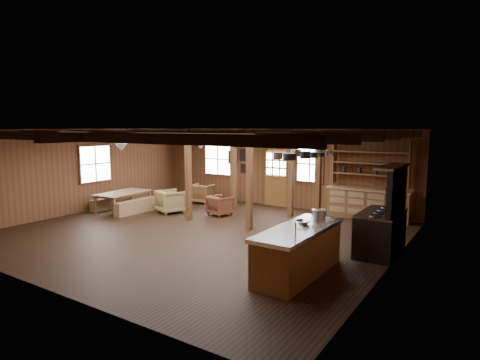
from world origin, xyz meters
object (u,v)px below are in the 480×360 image
object	(u,v)px
kitchen_island	(299,251)
dining_table	(124,202)
armchair_b	(220,205)
armchair_a	(202,193)
commercial_range	(383,226)
armchair_c	(171,201)

from	to	relation	value
kitchen_island	dining_table	world-z (taller)	kitchen_island
armchair_b	armchair_a	bearing A→B (deg)	-22.50
dining_table	armchair_a	xyz separation A→B (m)	(1.26, 2.66, 0.03)
commercial_range	armchair_b	distance (m)	5.59
kitchen_island	commercial_range	size ratio (longest dim) A/B	1.24
kitchen_island	armchair_a	bearing A→B (deg)	143.10
dining_table	armchair_a	world-z (taller)	armchair_a
dining_table	armchair_a	distance (m)	2.94
dining_table	kitchen_island	bearing A→B (deg)	-111.08
armchair_b	armchair_c	xyz separation A→B (m)	(-1.63, -0.59, 0.06)
commercial_range	armchair_c	size ratio (longest dim) A/B	2.42
commercial_range	dining_table	distance (m)	8.55
commercial_range	armchair_a	bearing A→B (deg)	160.18
dining_table	armchair_a	size ratio (longest dim) A/B	2.37
armchair_c	kitchen_island	bearing A→B (deg)	176.42
kitchen_island	commercial_range	xyz separation A→B (m)	(1.05, 2.21, 0.17)
armchair_b	commercial_range	bearing A→B (deg)	-179.27
kitchen_island	armchair_b	size ratio (longest dim) A/B	3.56
armchair_a	armchair_c	bearing A→B (deg)	85.95
kitchen_island	armchair_a	distance (m)	7.89
kitchen_island	armchair_c	distance (m)	6.68
armchair_b	armchair_c	bearing A→B (deg)	33.77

